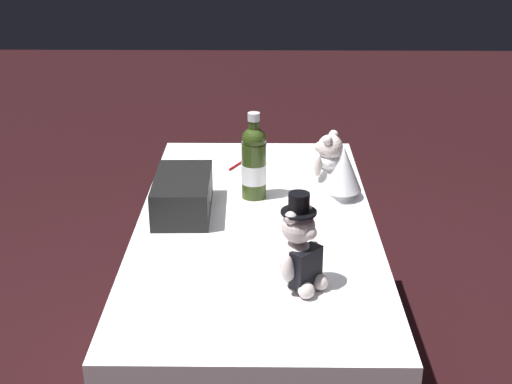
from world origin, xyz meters
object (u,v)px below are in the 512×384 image
gift_case_black (183,195)px  teddy_bear_bride (333,170)px  champagne_bottle (254,162)px  teddy_bear_groom (300,251)px  signing_pen (237,165)px

gift_case_black → teddy_bear_bride: bearing=-74.7°
champagne_bottle → gift_case_black: (-0.12, 0.23, -0.07)m
teddy_bear_groom → signing_pen: size_ratio=2.16×
teddy_bear_groom → teddy_bear_bride: (0.61, -0.14, -0.01)m
teddy_bear_groom → gift_case_black: (0.48, 0.36, -0.05)m
teddy_bear_groom → champagne_bottle: (0.60, 0.13, 0.02)m
champagne_bottle → teddy_bear_bride: bearing=-87.5°
teddy_bear_bride → gift_case_black: teddy_bear_bride is taller
signing_pen → teddy_bear_bride: bearing=-129.9°
teddy_bear_bride → champagne_bottle: size_ratio=0.77×
champagne_bottle → signing_pen: champagne_bottle is taller
teddy_bear_bride → champagne_bottle: champagne_bottle is taller
teddy_bear_groom → teddy_bear_bride: size_ratio=1.17×
teddy_bear_bride → champagne_bottle: bearing=92.5°
teddy_bear_bride → signing_pen: 0.45m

